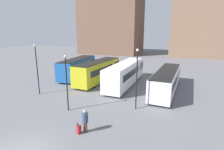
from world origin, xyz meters
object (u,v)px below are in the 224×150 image
traveler (85,119)px  suitcase (79,129)px  lamp_post_1 (37,66)px  lamp_post_2 (137,75)px  bus_0 (78,67)px  bus_2 (126,73)px  bus_3 (167,80)px  bus_1 (99,70)px  lamp_post_0 (67,79)px

traveler → suitcase: (-0.36, -0.37, -0.76)m
suitcase → lamp_post_1: bearing=73.2°
lamp_post_2 → bus_0: bearing=143.0°
bus_0 → suitcase: size_ratio=11.04×
bus_0 → lamp_post_2: bearing=-133.7°
bus_0 → lamp_post_1: 9.78m
traveler → lamp_post_2: (2.59, 5.63, 2.44)m
traveler → lamp_post_2: size_ratio=0.31×
bus_2 → bus_3: bearing=-98.6°
lamp_post_2 → suitcase: bearing=-116.2°
bus_1 → lamp_post_2: lamp_post_2 is taller
lamp_post_1 → lamp_post_2: 12.41m
bus_3 → lamp_post_1: (-14.78, -7.14, 2.07)m
lamp_post_1 → lamp_post_2: lamp_post_1 is taller
bus_0 → lamp_post_2: 16.00m
bus_0 → traveler: size_ratio=5.68×
suitcase → lamp_post_1: (-9.47, 5.96, 3.26)m
bus_0 → bus_2: bus_2 is taller
traveler → lamp_post_2: lamp_post_2 is taller
bus_2 → lamp_post_1: 12.15m
bus_0 → bus_3: 15.27m
bus_0 → lamp_post_1: bearing=175.0°
bus_0 → traveler: (10.12, -15.19, -0.65)m
suitcase → lamp_post_0: bearing=60.3°
bus_1 → lamp_post_2: size_ratio=1.80×
bus_3 → lamp_post_0: lamp_post_0 is taller
suitcase → lamp_post_0: 5.41m
lamp_post_2 → traveler: bearing=-114.7°
suitcase → bus_2: bearing=17.7°
suitcase → lamp_post_1: size_ratio=0.15×
traveler → lamp_post_0: size_ratio=0.34×
bus_3 → suitcase: bus_3 is taller
bus_2 → lamp_post_0: size_ratio=2.24×
bus_0 → lamp_post_2: size_ratio=1.74×
lamp_post_0 → bus_1: bearing=99.7°
suitcase → lamp_post_2: 7.41m
bus_3 → lamp_post_2: bearing=165.0°
bus_0 → lamp_post_0: size_ratio=1.92×
lamp_post_0 → lamp_post_1: lamp_post_1 is taller
bus_1 → traveler: (5.43, -13.74, -0.67)m
lamp_post_2 → lamp_post_0: bearing=-155.9°
bus_0 → traveler: bearing=-153.1°
bus_0 → bus_1: 4.91m
suitcase → lamp_post_0: lamp_post_0 is taller
lamp_post_2 → bus_1: bearing=134.7°
bus_2 → lamp_post_2: size_ratio=2.03×
traveler → bus_3: bearing=-5.8°
traveler → suitcase: traveler is taller
bus_2 → bus_3: 5.96m
suitcase → bus_3: bearing=-6.7°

